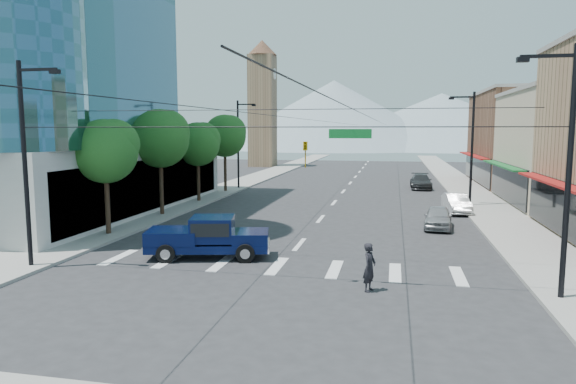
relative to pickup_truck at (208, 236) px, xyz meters
name	(u,v)px	position (x,y,z in m)	size (l,w,h in m)	color
ground	(274,276)	(3.79, -2.39, -1.03)	(160.00, 160.00, 0.00)	#28282B
sidewalk_left	(253,179)	(-8.21, 37.61, -0.96)	(4.00, 120.00, 0.15)	gray
sidewalk_right	(458,183)	(15.79, 37.61, -0.96)	(4.00, 120.00, 0.15)	gray
shop_far	(537,139)	(23.79, 37.61, 3.97)	(12.00, 18.00, 10.00)	brown
clock_tower	(262,101)	(-12.71, 59.61, 9.61)	(4.80, 4.80, 20.40)	#8C6B4C
mountain_left	(334,114)	(-11.21, 147.61, 9.97)	(80.00, 80.00, 22.00)	gray
mountain_right	(441,120)	(23.79, 157.61, 7.97)	(90.00, 90.00, 18.00)	gray
tree_near	(108,149)	(-7.28, 3.71, 3.96)	(3.65, 3.64, 6.71)	black
tree_midnear	(162,137)	(-7.28, 10.71, 4.56)	(4.09, 4.09, 7.52)	black
tree_midfar	(200,143)	(-7.28, 17.71, 3.96)	(3.65, 3.64, 6.71)	black
tree_far	(226,135)	(-7.28, 24.71, 4.56)	(4.09, 4.09, 7.52)	black
signal_rig	(272,167)	(3.99, -3.39, 3.61)	(21.80, 0.20, 9.00)	black
lamp_pole_nw	(239,141)	(-6.87, 27.61, 3.91)	(2.00, 0.25, 9.00)	black
lamp_pole_ne	(470,144)	(14.46, 19.61, 3.91)	(2.00, 0.25, 9.00)	black
pickup_truck	(208,236)	(0.00, 0.00, 0.00)	(6.14, 3.30, 1.98)	#08113C
pedestrian	(370,267)	(7.82, -3.62, -0.10)	(0.68, 0.44, 1.86)	black
parked_car_near	(438,217)	(11.39, 9.81, -0.34)	(1.63, 4.05, 1.38)	#97989C
parked_car_mid	(456,203)	(13.19, 16.20, -0.32)	(1.49, 4.28, 1.41)	silver
parked_car_far	(421,182)	(11.39, 31.59, -0.28)	(2.09, 5.14, 1.49)	#29292B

